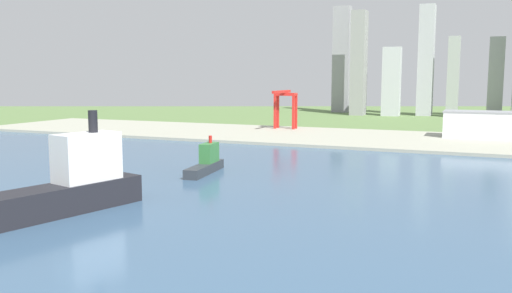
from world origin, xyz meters
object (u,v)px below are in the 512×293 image
object	(u,v)px
warehouse_main	(484,125)
cargo_ship	(68,184)
port_crane_red	(285,101)
container_barge	(206,162)

from	to	relation	value
warehouse_main	cargo_ship	bearing A→B (deg)	-114.57
port_crane_red	warehouse_main	xyz separation A→B (m)	(182.78, -9.86, -16.20)
container_barge	cargo_ship	size ratio (longest dim) A/B	0.59
container_barge	warehouse_main	size ratio (longest dim) A/B	0.66
port_crane_red	warehouse_main	bearing A→B (deg)	-3.09
container_barge	port_crane_red	size ratio (longest dim) A/B	0.94
cargo_ship	warehouse_main	size ratio (longest dim) A/B	1.12
cargo_ship	port_crane_red	world-z (taller)	port_crane_red
container_barge	cargo_ship	distance (m)	101.01
cargo_ship	warehouse_main	world-z (taller)	cargo_ship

